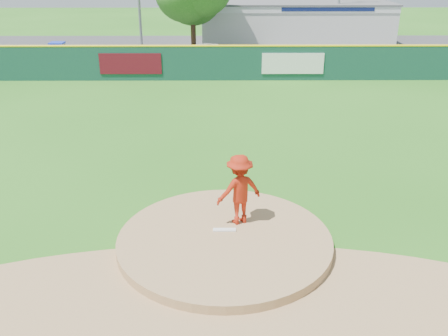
{
  "coord_description": "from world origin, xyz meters",
  "views": [
    {
      "loc": [
        -0.09,
        -11.02,
        6.95
      ],
      "look_at": [
        0.0,
        2.0,
        1.3
      ],
      "focal_mm": 40.0,
      "sensor_mm": 36.0,
      "label": 1
    }
  ],
  "objects_px": {
    "pitcher": "(239,189)",
    "playground_slide": "(58,53)",
    "van": "(213,56)",
    "pool_building_grp": "(293,21)"
  },
  "relations": [
    {
      "from": "pitcher",
      "to": "playground_slide",
      "type": "bearing_deg",
      "value": -86.06
    },
    {
      "from": "playground_slide",
      "to": "van",
      "type": "bearing_deg",
      "value": -5.3
    },
    {
      "from": "van",
      "to": "playground_slide",
      "type": "bearing_deg",
      "value": 109.16
    },
    {
      "from": "playground_slide",
      "to": "pitcher",
      "type": "bearing_deg",
      "value": -62.57
    },
    {
      "from": "van",
      "to": "pool_building_grp",
      "type": "relative_size",
      "value": 0.34
    },
    {
      "from": "van",
      "to": "pool_building_grp",
      "type": "height_order",
      "value": "pool_building_grp"
    },
    {
      "from": "pitcher",
      "to": "playground_slide",
      "type": "relative_size",
      "value": 0.74
    },
    {
      "from": "pool_building_grp",
      "to": "playground_slide",
      "type": "height_order",
      "value": "pool_building_grp"
    },
    {
      "from": "pool_building_grp",
      "to": "playground_slide",
      "type": "relative_size",
      "value": 5.84
    },
    {
      "from": "pitcher",
      "to": "pool_building_grp",
      "type": "height_order",
      "value": "pool_building_grp"
    }
  ]
}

